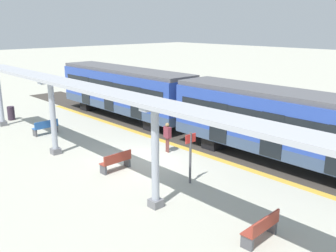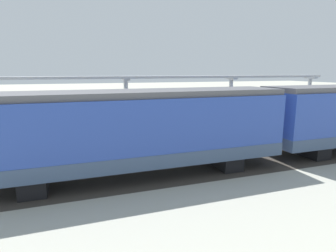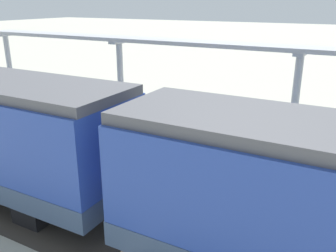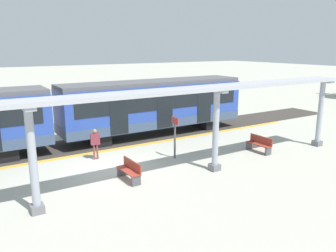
{
  "view_description": "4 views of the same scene",
  "coord_description": "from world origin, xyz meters",
  "px_view_note": "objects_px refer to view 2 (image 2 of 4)",
  "views": [
    {
      "loc": [
        10.59,
        13.28,
        6.41
      ],
      "look_at": [
        -0.5,
        1.28,
        1.93
      ],
      "focal_mm": 39.78,
      "sensor_mm": 36.0,
      "label": 1
    },
    {
      "loc": [
        -15.21,
        7.3,
        4.21
      ],
      "look_at": [
        -1.27,
        2.45,
        1.28
      ],
      "focal_mm": 29.47,
      "sensor_mm": 36.0,
      "label": 2
    },
    {
      "loc": [
        -10.9,
        -5.92,
        5.43
      ],
      "look_at": [
        0.26,
        0.19,
        1.04
      ],
      "focal_mm": 38.89,
      "sensor_mm": 36.0,
      "label": 3
    },
    {
      "loc": [
        14.03,
        -5.6,
        5.59
      ],
      "look_at": [
        0.5,
        2.75,
        1.83
      ],
      "focal_mm": 36.17,
      "sensor_mm": 36.0,
      "label": 4
    }
  ],
  "objects_px": {
    "bench_mid_platform": "(65,136)",
    "platform_info_sign": "(145,122)",
    "canopy_pillar_third": "(126,107)",
    "bench_near_end": "(186,128)",
    "passenger_waiting_near_edge": "(214,130)",
    "bench_far_end": "(280,122)",
    "train_far_carriage": "(138,132)",
    "canopy_pillar_second": "(230,103)",
    "canopy_pillar_nearest": "(308,100)",
    "trash_bin": "(327,118)"
  },
  "relations": [
    {
      "from": "bench_mid_platform",
      "to": "platform_info_sign",
      "type": "height_order",
      "value": "platform_info_sign"
    },
    {
      "from": "canopy_pillar_second",
      "to": "bench_near_end",
      "type": "xyz_separation_m",
      "value": [
        -0.97,
        3.97,
        -1.46
      ]
    },
    {
      "from": "bench_near_end",
      "to": "passenger_waiting_near_edge",
      "type": "bearing_deg",
      "value": -175.18
    },
    {
      "from": "bench_near_end",
      "to": "passenger_waiting_near_edge",
      "type": "xyz_separation_m",
      "value": [
        -3.4,
        -0.29,
        0.54
      ]
    },
    {
      "from": "bench_far_end",
      "to": "bench_mid_platform",
      "type": "bearing_deg",
      "value": 88.95
    },
    {
      "from": "train_far_carriage",
      "to": "canopy_pillar_third",
      "type": "bearing_deg",
      "value": -7.22
    },
    {
      "from": "train_far_carriage",
      "to": "canopy_pillar_second",
      "type": "xyz_separation_m",
      "value": [
        7.26,
        -8.73,
        0.07
      ]
    },
    {
      "from": "canopy_pillar_third",
      "to": "bench_near_end",
      "type": "bearing_deg",
      "value": -104.27
    },
    {
      "from": "canopy_pillar_second",
      "to": "bench_far_end",
      "type": "bearing_deg",
      "value": -108.18
    },
    {
      "from": "canopy_pillar_second",
      "to": "bench_near_end",
      "type": "distance_m",
      "value": 4.35
    },
    {
      "from": "canopy_pillar_third",
      "to": "passenger_waiting_near_edge",
      "type": "bearing_deg",
      "value": -136.7
    },
    {
      "from": "canopy_pillar_third",
      "to": "canopy_pillar_nearest",
      "type": "bearing_deg",
      "value": -90.0
    },
    {
      "from": "passenger_waiting_near_edge",
      "to": "train_far_carriage",
      "type": "bearing_deg",
      "value": 119.82
    },
    {
      "from": "canopy_pillar_nearest",
      "to": "trash_bin",
      "type": "bearing_deg",
      "value": -130.69
    },
    {
      "from": "train_far_carriage",
      "to": "trash_bin",
      "type": "xyz_separation_m",
      "value": [
        6.25,
        -17.35,
        -1.36
      ]
    },
    {
      "from": "trash_bin",
      "to": "passenger_waiting_near_edge",
      "type": "distance_m",
      "value": 12.78
    },
    {
      "from": "canopy_pillar_third",
      "to": "passenger_waiting_near_edge",
      "type": "xyz_separation_m",
      "value": [
        -4.37,
        -4.12,
        -0.92
      ]
    },
    {
      "from": "bench_far_end",
      "to": "platform_info_sign",
      "type": "relative_size",
      "value": 0.69
    },
    {
      "from": "canopy_pillar_nearest",
      "to": "bench_far_end",
      "type": "distance_m",
      "value": 4.24
    },
    {
      "from": "platform_info_sign",
      "to": "passenger_waiting_near_edge",
      "type": "bearing_deg",
      "value": -119.04
    },
    {
      "from": "canopy_pillar_nearest",
      "to": "platform_info_sign",
      "type": "distance_m",
      "value": 14.85
    },
    {
      "from": "trash_bin",
      "to": "train_far_carriage",
      "type": "bearing_deg",
      "value": 109.81
    },
    {
      "from": "canopy_pillar_nearest",
      "to": "canopy_pillar_second",
      "type": "xyz_separation_m",
      "value": [
        0.0,
        7.46,
        0.0
      ]
    },
    {
      "from": "bench_near_end",
      "to": "bench_mid_platform",
      "type": "height_order",
      "value": "same"
    },
    {
      "from": "canopy_pillar_nearest",
      "to": "trash_bin",
      "type": "distance_m",
      "value": 2.11
    },
    {
      "from": "bench_near_end",
      "to": "passenger_waiting_near_edge",
      "type": "height_order",
      "value": "passenger_waiting_near_edge"
    },
    {
      "from": "canopy_pillar_second",
      "to": "trash_bin",
      "type": "xyz_separation_m",
      "value": [
        -1.01,
        -8.63,
        -1.44
      ]
    },
    {
      "from": "canopy_pillar_nearest",
      "to": "bench_mid_platform",
      "type": "xyz_separation_m",
      "value": [
        -0.92,
        19.12,
        -1.46
      ]
    },
    {
      "from": "platform_info_sign",
      "to": "trash_bin",
      "type": "bearing_deg",
      "value": -84.86
    },
    {
      "from": "platform_info_sign",
      "to": "canopy_pillar_third",
      "type": "bearing_deg",
      "value": 14.33
    },
    {
      "from": "canopy_pillar_nearest",
      "to": "canopy_pillar_second",
      "type": "distance_m",
      "value": 7.46
    },
    {
      "from": "bench_far_end",
      "to": "canopy_pillar_nearest",
      "type": "bearing_deg",
      "value": -72.46
    },
    {
      "from": "bench_near_end",
      "to": "bench_far_end",
      "type": "distance_m",
      "value": 7.63
    },
    {
      "from": "bench_mid_platform",
      "to": "trash_bin",
      "type": "bearing_deg",
      "value": -90.24
    },
    {
      "from": "bench_near_end",
      "to": "canopy_pillar_second",
      "type": "bearing_deg",
      "value": -76.22
    },
    {
      "from": "bench_near_end",
      "to": "bench_mid_platform",
      "type": "xyz_separation_m",
      "value": [
        0.05,
        7.69,
        0.0
      ]
    },
    {
      "from": "canopy_pillar_second",
      "to": "bench_near_end",
      "type": "height_order",
      "value": "canopy_pillar_second"
    },
    {
      "from": "passenger_waiting_near_edge",
      "to": "platform_info_sign",
      "type": "bearing_deg",
      "value": 60.96
    },
    {
      "from": "bench_near_end",
      "to": "passenger_waiting_near_edge",
      "type": "distance_m",
      "value": 3.45
    },
    {
      "from": "bench_mid_platform",
      "to": "bench_far_end",
      "type": "height_order",
      "value": "same"
    },
    {
      "from": "bench_mid_platform",
      "to": "platform_info_sign",
      "type": "relative_size",
      "value": 0.69
    },
    {
      "from": "bench_near_end",
      "to": "platform_info_sign",
      "type": "distance_m",
      "value": 3.63
    },
    {
      "from": "train_far_carriage",
      "to": "canopy_pillar_nearest",
      "type": "bearing_deg",
      "value": -65.85
    },
    {
      "from": "platform_info_sign",
      "to": "bench_mid_platform",
      "type": "bearing_deg",
      "value": 71.4
    },
    {
      "from": "bench_mid_platform",
      "to": "passenger_waiting_near_edge",
      "type": "height_order",
      "value": "passenger_waiting_near_edge"
    },
    {
      "from": "train_far_carriage",
      "to": "bench_near_end",
      "type": "distance_m",
      "value": 8.0
    },
    {
      "from": "trash_bin",
      "to": "platform_info_sign",
      "type": "height_order",
      "value": "platform_info_sign"
    },
    {
      "from": "bench_far_end",
      "to": "canopy_pillar_third",
      "type": "bearing_deg",
      "value": 84.02
    },
    {
      "from": "canopy_pillar_third",
      "to": "bench_far_end",
      "type": "xyz_separation_m",
      "value": [
        -1.2,
        -11.46,
        -1.46
      ]
    },
    {
      "from": "train_far_carriage",
      "to": "passenger_waiting_near_edge",
      "type": "xyz_separation_m",
      "value": [
        2.89,
        -5.04,
        -0.84
      ]
    }
  ]
}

